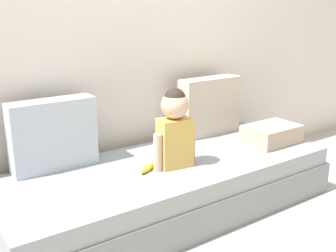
% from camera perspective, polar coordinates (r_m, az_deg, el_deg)
% --- Properties ---
extents(ground_plane, '(12.00, 12.00, 0.00)m').
position_cam_1_polar(ground_plane, '(2.83, -0.02, -11.74)').
color(ground_plane, '#B2ADA3').
extents(back_wall, '(5.50, 0.10, 2.32)m').
position_cam_1_polar(back_wall, '(2.98, -6.49, 12.99)').
color(back_wall, silver).
rests_on(back_wall, ground).
extents(couch, '(2.30, 0.88, 0.35)m').
position_cam_1_polar(couch, '(2.75, -0.02, -8.57)').
color(couch, gray).
rests_on(couch, ground).
extents(throw_pillow_left, '(0.53, 0.16, 0.44)m').
position_cam_1_polar(throw_pillow_left, '(2.62, -15.76, -1.15)').
color(throw_pillow_left, '#B2BCC6').
rests_on(throw_pillow_left, couch).
extents(throw_pillow_right, '(0.52, 0.16, 0.45)m').
position_cam_1_polar(throw_pillow_right, '(3.24, 5.69, 2.77)').
color(throw_pillow_right, '#C1B29E').
rests_on(throw_pillow_right, couch).
extents(toddler, '(0.32, 0.17, 0.51)m').
position_cam_1_polar(toddler, '(2.54, 0.99, -0.05)').
color(toddler, gold).
rests_on(toddler, couch).
extents(banana, '(0.17, 0.12, 0.04)m').
position_cam_1_polar(banana, '(2.55, -2.90, -5.85)').
color(banana, yellow).
rests_on(banana, couch).
extents(folded_blanket, '(0.40, 0.28, 0.14)m').
position_cam_1_polar(folded_blanket, '(3.14, 14.24, -1.10)').
color(folded_blanket, tan).
rests_on(folded_blanket, couch).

